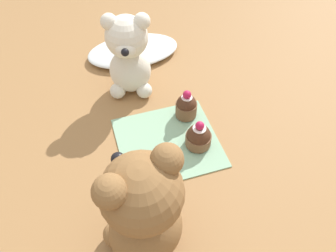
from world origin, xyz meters
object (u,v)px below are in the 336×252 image
(cupcake_near_cream_bear, at_px, (186,106))
(cupcake_near_tan_bear, at_px, (199,137))
(teddy_bear_cream, at_px, (129,56))
(teddy_bear_tan, at_px, (143,211))

(cupcake_near_cream_bear, xyz_separation_m, cupcake_near_tan_bear, (-0.00, -0.09, -0.01))
(teddy_bear_cream, height_order, cupcake_near_cream_bear, teddy_bear_cream)
(teddy_bear_tan, distance_m, cupcake_near_cream_bear, 0.32)
(teddy_bear_tan, xyz_separation_m, cupcake_near_tan_bear, (0.16, 0.17, -0.09))
(cupcake_near_cream_bear, height_order, cupcake_near_tan_bear, cupcake_near_cream_bear)
(teddy_bear_tan, distance_m, cupcake_near_tan_bear, 0.25)
(teddy_bear_tan, bearing_deg, teddy_bear_cream, -116.24)
(teddy_bear_cream, relative_size, teddy_bear_tan, 0.83)
(teddy_bear_cream, distance_m, cupcake_near_cream_bear, 0.18)
(teddy_bear_cream, height_order, teddy_bear_tan, teddy_bear_tan)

